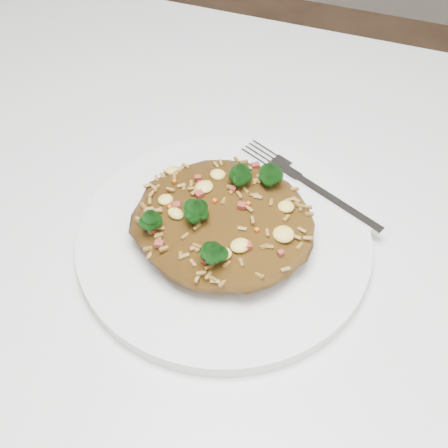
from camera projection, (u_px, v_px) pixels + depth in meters
The scene contains 4 objects.
dining_table at pixel (118, 298), 0.63m from camera, with size 1.20×0.80×0.75m.
plate at pixel (224, 240), 0.56m from camera, with size 0.26×0.26×0.01m, color white.
fried_rice at pixel (224, 216), 0.53m from camera, with size 0.16×0.15×0.06m.
fork at pixel (317, 190), 0.58m from camera, with size 0.15×0.08×0.00m.
Camera 1 is at (0.22, -0.30, 1.19)m, focal length 50.00 mm.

